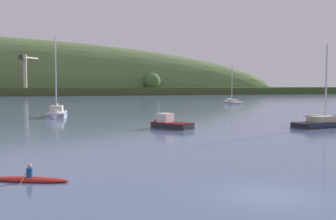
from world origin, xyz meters
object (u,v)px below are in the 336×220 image
(sailboat_far_left, at_px, (326,126))
(mooring_buoy_far_upstream, at_px, (163,122))
(canoe_with_paddler, at_px, (30,179))
(sailboat_near_mooring, at_px, (56,115))
(sailboat_midwater_white, at_px, (231,103))
(dockside_crane, at_px, (26,76))
(fishing_boat_moored, at_px, (168,125))
(mooring_buoy_foreground, at_px, (55,112))

(sailboat_far_left, height_order, mooring_buoy_far_upstream, sailboat_far_left)
(canoe_with_paddler, bearing_deg, sailboat_near_mooring, -68.88)
(sailboat_near_mooring, distance_m, sailboat_midwater_white, 55.42)
(sailboat_midwater_white, bearing_deg, sailboat_far_left, 170.22)
(sailboat_midwater_white, relative_size, sailboat_far_left, 1.05)
(dockside_crane, xyz_separation_m, fishing_boat_moored, (21.76, -142.61, -8.22))
(mooring_buoy_far_upstream, bearing_deg, sailboat_far_left, -32.78)
(mooring_buoy_far_upstream, bearing_deg, canoe_with_paddler, -117.72)
(sailboat_near_mooring, height_order, sailboat_far_left, sailboat_near_mooring)
(sailboat_near_mooring, height_order, mooring_buoy_far_upstream, sailboat_near_mooring)
(mooring_buoy_foreground, relative_size, mooring_buoy_far_upstream, 0.69)
(sailboat_midwater_white, xyz_separation_m, mooring_buoy_foreground, (-44.55, -20.36, -0.12))
(sailboat_far_left, relative_size, mooring_buoy_far_upstream, 14.10)
(dockside_crane, xyz_separation_m, mooring_buoy_far_upstream, (23.18, -135.63, -8.60))
(fishing_boat_moored, bearing_deg, sailboat_near_mooring, -4.53)
(sailboat_midwater_white, relative_size, mooring_buoy_far_upstream, 14.81)
(dockside_crane, height_order, canoe_with_paddler, dockside_crane)
(mooring_buoy_far_upstream, bearing_deg, mooring_buoy_foreground, 117.91)
(sailboat_near_mooring, distance_m, mooring_buoy_far_upstream, 18.15)
(sailboat_midwater_white, xyz_separation_m, fishing_boat_moored, (-32.70, -52.39, 0.26))
(sailboat_far_left, bearing_deg, canoe_with_paddler, -162.39)
(mooring_buoy_far_upstream, bearing_deg, fishing_boat_moored, -101.50)
(dockside_crane, distance_m, fishing_boat_moored, 144.49)
(sailboat_midwater_white, height_order, canoe_with_paddler, sailboat_midwater_white)
(mooring_buoy_foreground, bearing_deg, sailboat_far_left, -50.04)
(sailboat_far_left, relative_size, mooring_buoy_foreground, 20.47)
(dockside_crane, bearing_deg, mooring_buoy_foreground, -145.12)
(canoe_with_paddler, xyz_separation_m, mooring_buoy_far_upstream, (15.52, 29.54, -0.09))
(dockside_crane, relative_size, sailboat_far_left, 1.64)
(sailboat_midwater_white, distance_m, mooring_buoy_foreground, 48.98)
(sailboat_near_mooring, height_order, mooring_buoy_foreground, sailboat_near_mooring)
(sailboat_near_mooring, relative_size, mooring_buoy_foreground, 25.07)
(sailboat_midwater_white, bearing_deg, sailboat_near_mooring, 131.26)
(fishing_boat_moored, bearing_deg, canoe_with_paddler, 112.08)
(sailboat_near_mooring, distance_m, mooring_buoy_foreground, 12.63)
(canoe_with_paddler, distance_m, mooring_buoy_foreground, 54.62)
(mooring_buoy_foreground, bearing_deg, sailboat_near_mooring, -89.91)
(dockside_crane, bearing_deg, canoe_with_paddler, -147.59)
(dockside_crane, bearing_deg, fishing_boat_moored, -141.57)
(canoe_with_paddler, bearing_deg, mooring_buoy_far_upstream, -93.49)
(sailboat_far_left, relative_size, canoe_with_paddler, 2.64)
(sailboat_near_mooring, relative_size, sailboat_far_left, 1.22)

